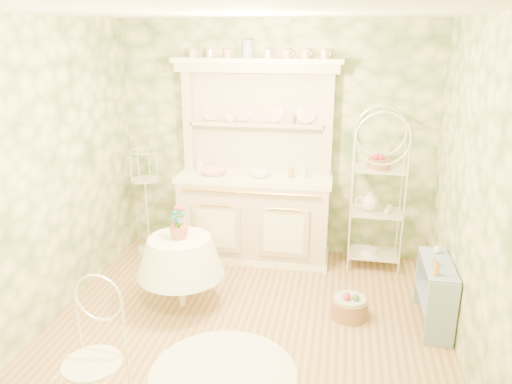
% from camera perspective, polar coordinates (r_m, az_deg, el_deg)
% --- Properties ---
extents(floor, '(3.60, 3.60, 0.00)m').
position_cam_1_polar(floor, '(4.67, -1.12, -15.48)').
color(floor, tan).
rests_on(floor, ground).
extents(ceiling, '(3.60, 3.60, 0.00)m').
position_cam_1_polar(ceiling, '(3.89, -1.37, 19.84)').
color(ceiling, white).
rests_on(ceiling, floor).
extents(wall_left, '(3.60, 3.60, 0.00)m').
position_cam_1_polar(wall_left, '(4.76, -23.01, 1.63)').
color(wall_left, beige).
rests_on(wall_left, floor).
extents(wall_right, '(3.60, 3.60, 0.00)m').
position_cam_1_polar(wall_right, '(4.14, 24.02, -0.84)').
color(wall_right, beige).
rests_on(wall_right, floor).
extents(wall_back, '(3.60, 3.60, 0.00)m').
position_cam_1_polar(wall_back, '(5.80, 2.27, 5.81)').
color(wall_back, beige).
rests_on(wall_back, floor).
extents(wall_front, '(3.60, 3.60, 0.00)m').
position_cam_1_polar(wall_front, '(2.48, -9.57, -11.90)').
color(wall_front, beige).
rests_on(wall_front, floor).
extents(kitchen_dresser, '(1.87, 0.61, 2.29)m').
position_cam_1_polar(kitchen_dresser, '(5.61, -0.18, 3.24)').
color(kitchen_dresser, beige).
rests_on(kitchen_dresser, floor).
extents(bakers_rack, '(0.60, 0.44, 1.89)m').
position_cam_1_polar(bakers_rack, '(5.61, 13.73, 0.59)').
color(bakers_rack, white).
rests_on(bakers_rack, floor).
extents(side_shelf, '(0.31, 0.75, 0.63)m').
position_cam_1_polar(side_shelf, '(4.87, 19.77, -10.81)').
color(side_shelf, '#829BBB').
rests_on(side_shelf, floor).
extents(round_table, '(0.90, 0.90, 0.79)m').
position_cam_1_polar(round_table, '(4.89, -8.58, -8.64)').
color(round_table, white).
rests_on(round_table, floor).
extents(cafe_chair, '(0.39, 0.39, 0.82)m').
position_cam_1_polar(cafe_chair, '(3.73, -18.16, -18.63)').
color(cafe_chair, white).
rests_on(cafe_chair, floor).
extents(birdcage_stand, '(0.35, 0.35, 1.39)m').
position_cam_1_polar(birdcage_stand, '(6.04, -12.45, -0.54)').
color(birdcage_stand, white).
rests_on(birdcage_stand, floor).
extents(floor_basket, '(0.39, 0.39, 0.20)m').
position_cam_1_polar(floor_basket, '(4.88, 10.60, -12.81)').
color(floor_basket, '#A16F52').
rests_on(floor_basket, floor).
extents(lace_rug, '(1.41, 1.41, 0.01)m').
position_cam_1_polar(lace_rug, '(4.18, -3.78, -19.99)').
color(lace_rug, white).
rests_on(lace_rug, floor).
extents(bowl_floral, '(0.30, 0.30, 0.07)m').
position_cam_1_polar(bowl_floral, '(5.68, -4.81, 2.03)').
color(bowl_floral, white).
rests_on(bowl_floral, kitchen_dresser).
extents(bowl_white, '(0.26, 0.26, 0.07)m').
position_cam_1_polar(bowl_white, '(5.58, 0.47, 1.81)').
color(bowl_white, white).
rests_on(bowl_white, kitchen_dresser).
extents(cup_left, '(0.13, 0.13, 0.09)m').
position_cam_1_polar(cup_left, '(5.70, -3.00, 8.25)').
color(cup_left, white).
rests_on(cup_left, kitchen_dresser).
extents(cup_right, '(0.12, 0.12, 0.11)m').
position_cam_1_polar(cup_right, '(5.61, 3.93, 8.07)').
color(cup_right, white).
rests_on(cup_right, kitchen_dresser).
extents(potted_geranium, '(0.19, 0.16, 0.30)m').
position_cam_1_polar(potted_geranium, '(4.68, -8.89, -3.84)').
color(potted_geranium, '#3F7238').
rests_on(potted_geranium, round_table).
extents(bottle_amber, '(0.07, 0.07, 0.15)m').
position_cam_1_polar(bottle_amber, '(4.48, 19.93, -8.13)').
color(bottle_amber, '#B37E37').
rests_on(bottle_amber, side_shelf).
extents(bottle_blue, '(0.06, 0.06, 0.11)m').
position_cam_1_polar(bottle_blue, '(4.67, 19.69, -7.43)').
color(bottle_blue, '#8FA0CA').
rests_on(bottle_blue, side_shelf).
extents(bottle_glass, '(0.10, 0.10, 0.10)m').
position_cam_1_polar(bottle_glass, '(4.93, 20.01, -6.20)').
color(bottle_glass, silver).
rests_on(bottle_glass, side_shelf).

